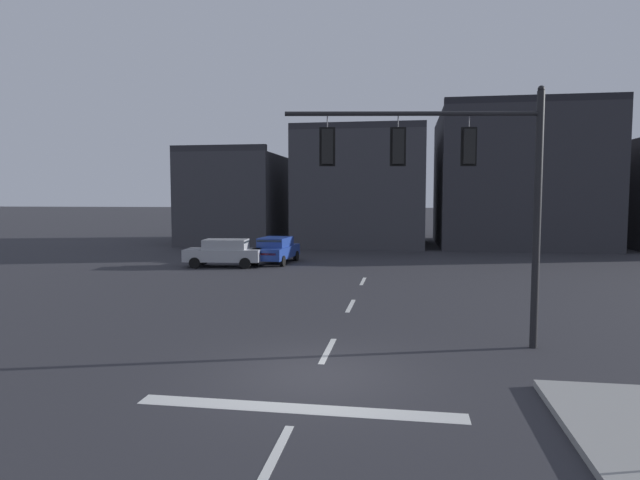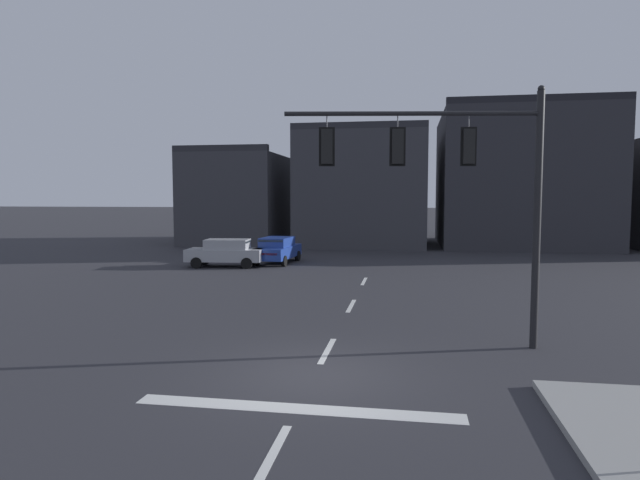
% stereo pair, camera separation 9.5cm
% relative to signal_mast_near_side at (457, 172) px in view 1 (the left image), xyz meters
% --- Properties ---
extents(ground_plane, '(400.00, 400.00, 0.00)m').
position_rel_signal_mast_near_side_xyz_m(ground_plane, '(-3.32, -2.84, -4.73)').
color(ground_plane, '#2B2B30').
extents(stop_bar_paint, '(6.40, 0.50, 0.01)m').
position_rel_signal_mast_near_side_xyz_m(stop_bar_paint, '(-3.32, -4.84, -4.72)').
color(stop_bar_paint, silver).
rests_on(stop_bar_paint, ground).
extents(lane_centreline, '(0.16, 26.40, 0.01)m').
position_rel_signal_mast_near_side_xyz_m(lane_centreline, '(-3.32, -0.84, -4.72)').
color(lane_centreline, silver).
rests_on(lane_centreline, ground).
extents(signal_mast_near_side, '(6.72, 1.13, 6.96)m').
position_rel_signal_mast_near_side_xyz_m(signal_mast_near_side, '(0.00, 0.00, 0.00)').
color(signal_mast_near_side, black).
rests_on(signal_mast_near_side, ground).
extents(car_lot_nearside, '(2.19, 4.56, 1.61)m').
position_rel_signal_mast_near_side_xyz_m(car_lot_nearside, '(-9.16, 17.50, -3.87)').
color(car_lot_nearside, navy).
rests_on(car_lot_nearside, ground).
extents(car_lot_middle, '(4.58, 2.24, 1.61)m').
position_rel_signal_mast_near_side_xyz_m(car_lot_middle, '(-11.75, 15.34, -3.87)').
color(car_lot_middle, '#9EA0A5').
rests_on(car_lot_middle, ground).
extents(building_row, '(47.84, 13.65, 11.38)m').
position_rel_signal_mast_near_side_xyz_m(building_row, '(3.68, 32.36, 0.05)').
color(building_row, '#38383D').
rests_on(building_row, ground).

